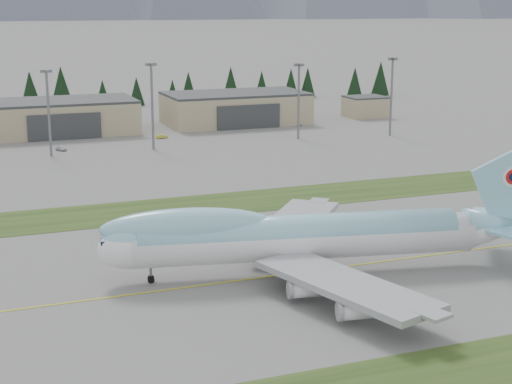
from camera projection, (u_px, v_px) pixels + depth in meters
name	position (u px, v px, depth m)	size (l,w,h in m)	color
ground	(285.00, 275.00, 121.05)	(7000.00, 7000.00, 0.00)	#5E5E5C
grass_strip_near	(420.00, 383.00, 86.56)	(400.00, 14.00, 0.08)	#274017
grass_strip_far	(200.00, 206.00, 161.89)	(400.00, 18.00, 0.08)	#274017
taxiway_line_main	(285.00, 275.00, 121.05)	(400.00, 0.40, 0.02)	gold
boeing_747_freighter	(301.00, 236.00, 120.01)	(70.45, 59.41, 18.48)	white
hangar_center	(59.00, 117.00, 250.60)	(48.00, 26.60, 10.80)	tan
hangar_right	(235.00, 108.00, 271.47)	(48.00, 26.60, 10.80)	tan
control_shed	(365.00, 107.00, 287.52)	(14.00, 12.00, 7.60)	tan
floodlight_masts	(140.00, 92.00, 219.59)	(143.06, 7.91, 24.49)	slate
service_vehicle_a	(61.00, 151.00, 222.31)	(1.61, 3.98, 1.36)	silver
service_vehicle_b	(162.00, 138.00, 242.64)	(1.27, 3.62, 1.19)	gold
service_vehicle_c	(297.00, 125.00, 268.87)	(1.87, 4.62, 1.34)	silver
conifer_belt	(85.00, 90.00, 312.57)	(273.51, 15.24, 16.73)	black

